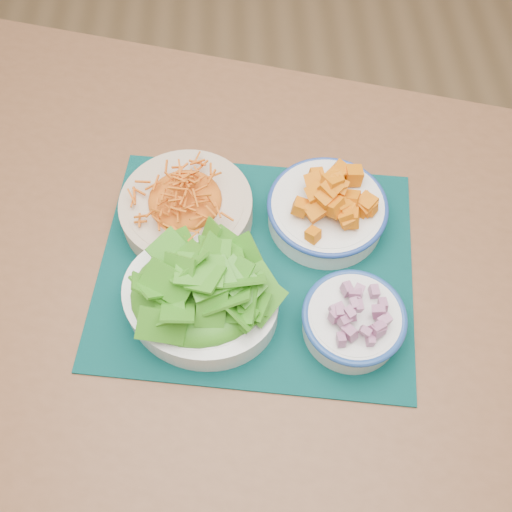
{
  "coord_description": "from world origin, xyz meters",
  "views": [
    {
      "loc": [
        -0.31,
        -0.5,
        1.54
      ],
      "look_at": [
        -0.3,
        -0.07,
        0.78
      ],
      "focal_mm": 40.0,
      "sensor_mm": 36.0,
      "label": 1
    }
  ],
  "objects_px": {
    "onion_bowl": "(354,318)",
    "table": "(231,284)",
    "squash_bowl": "(328,205)",
    "placemat": "(256,266)",
    "lettuce_bowl": "(200,292)",
    "carrot_bowl": "(186,205)"
  },
  "relations": [
    {
      "from": "onion_bowl",
      "to": "table",
      "type": "bearing_deg",
      "value": 144.0
    },
    {
      "from": "table",
      "to": "squash_bowl",
      "type": "height_order",
      "value": "squash_bowl"
    },
    {
      "from": "placemat",
      "to": "lettuce_bowl",
      "type": "bearing_deg",
      "value": -132.15
    },
    {
      "from": "table",
      "to": "squash_bowl",
      "type": "bearing_deg",
      "value": 38.54
    },
    {
      "from": "table",
      "to": "placemat",
      "type": "bearing_deg",
      "value": -4.45
    },
    {
      "from": "placemat",
      "to": "lettuce_bowl",
      "type": "relative_size",
      "value": 1.69
    },
    {
      "from": "squash_bowl",
      "to": "onion_bowl",
      "type": "height_order",
      "value": "squash_bowl"
    },
    {
      "from": "table",
      "to": "placemat",
      "type": "height_order",
      "value": "placemat"
    },
    {
      "from": "squash_bowl",
      "to": "lettuce_bowl",
      "type": "relative_size",
      "value": 0.81
    },
    {
      "from": "table",
      "to": "carrot_bowl",
      "type": "xyz_separation_m",
      "value": [
        -0.07,
        0.08,
        0.13
      ]
    },
    {
      "from": "table",
      "to": "lettuce_bowl",
      "type": "distance_m",
      "value": 0.17
    },
    {
      "from": "placemat",
      "to": "lettuce_bowl",
      "type": "height_order",
      "value": "lettuce_bowl"
    },
    {
      "from": "carrot_bowl",
      "to": "squash_bowl",
      "type": "relative_size",
      "value": 1.02
    },
    {
      "from": "table",
      "to": "lettuce_bowl",
      "type": "relative_size",
      "value": 5.27
    },
    {
      "from": "squash_bowl",
      "to": "lettuce_bowl",
      "type": "bearing_deg",
      "value": -143.18
    },
    {
      "from": "table",
      "to": "carrot_bowl",
      "type": "bearing_deg",
      "value": 146.83
    },
    {
      "from": "table",
      "to": "squash_bowl",
      "type": "distance_m",
      "value": 0.22
    },
    {
      "from": "carrot_bowl",
      "to": "placemat",
      "type": "bearing_deg",
      "value": -40.93
    },
    {
      "from": "table",
      "to": "onion_bowl",
      "type": "bearing_deg",
      "value": -19.59
    },
    {
      "from": "carrot_bowl",
      "to": "lettuce_bowl",
      "type": "relative_size",
      "value": 0.82
    },
    {
      "from": "squash_bowl",
      "to": "carrot_bowl",
      "type": "bearing_deg",
      "value": 176.61
    },
    {
      "from": "table",
      "to": "lettuce_bowl",
      "type": "height_order",
      "value": "lettuce_bowl"
    }
  ]
}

